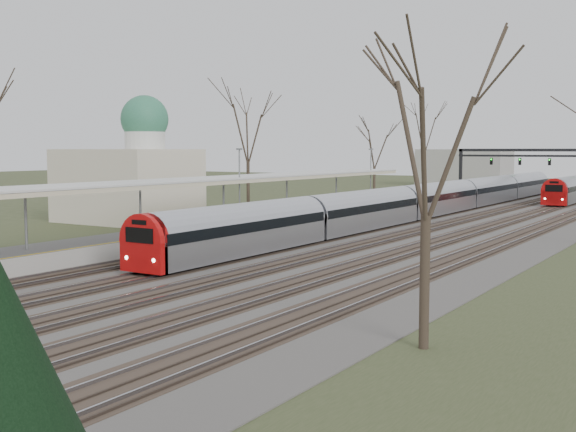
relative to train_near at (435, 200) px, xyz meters
The scene contains 8 objects.
track_bed 3.47m from the train_near, 29.08° to the right, with size 24.00×160.00×0.22m.
platform 20.16m from the train_near, 108.99° to the right, with size 3.50×69.00×1.00m, color #9E9B93.
canopy 24.57m from the train_near, 105.54° to the right, with size 4.10×50.00×3.11m.
dome_building 26.79m from the train_near, 136.02° to the right, with size 10.00×8.00×10.30m.
signal_gantry 28.79m from the train_near, 84.39° to the left, with size 21.00×0.59×6.08m.
tree_west_far 18.05m from the train_near, 149.51° to the right, with size 5.50×5.50×11.33m.
tree_east_near 44.63m from the train_near, 69.54° to the right, with size 4.50×4.50×9.27m.
train_near is the anchor object (origin of this frame).
Camera 1 is at (20.87, -4.96, 5.98)m, focal length 45.00 mm.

